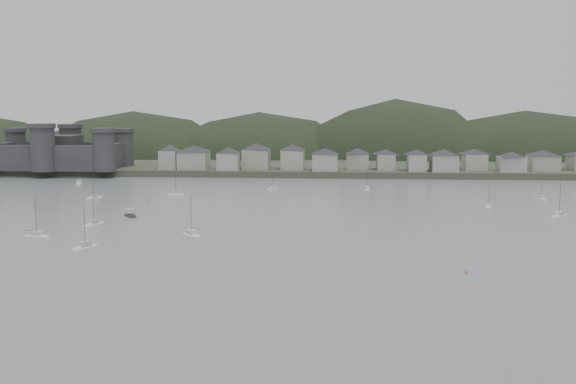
{
  "coord_description": "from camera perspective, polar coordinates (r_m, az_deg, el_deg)",
  "views": [
    {
      "loc": [
        14.97,
        -128.96,
        32.6
      ],
      "look_at": [
        0.0,
        75.0,
        6.0
      ],
      "focal_mm": 40.86,
      "sensor_mm": 36.0,
      "label": 1
    }
  ],
  "objects": [
    {
      "name": "mooring_buoys",
      "position": [
        189.9,
        4.59,
        -2.45
      ],
      "size": [
        160.78,
        116.71,
        0.7
      ],
      "color": "#AD6B39",
      "rests_on": "ground"
    },
    {
      "name": "ground",
      "position": [
        133.86,
        -2.37,
        -6.69
      ],
      "size": [
        900.0,
        900.0,
        0.0
      ],
      "primitive_type": "plane",
      "color": "slate",
      "rests_on": "ground"
    },
    {
      "name": "castle",
      "position": [
        337.67,
        -19.41,
        3.32
      ],
      "size": [
        66.0,
        43.0,
        20.0
      ],
      "color": "#323234",
      "rests_on": "far_shore_land"
    },
    {
      "name": "sailboat_lead",
      "position": [
        261.82,
        -1.33,
        0.3
      ],
      "size": [
        5.71,
        6.12,
        8.73
      ],
      "rotation": [
        0.0,
        0.0,
        2.42
      ],
      "color": "silver",
      "rests_on": "ground"
    },
    {
      "name": "waterfront_town",
      "position": [
        315.24,
        10.69,
        2.93
      ],
      "size": [
        451.48,
        28.46,
        12.92
      ],
      "color": "gray",
      "rests_on": "far_shore_land"
    },
    {
      "name": "motor_launch_far",
      "position": [
        202.83,
        -13.56,
        -1.96
      ],
      "size": [
        6.83,
        8.05,
        3.88
      ],
      "rotation": [
        0.0,
        0.0,
        3.76
      ],
      "color": "black",
      "rests_on": "ground"
    },
    {
      "name": "far_shore_land",
      "position": [
        425.37,
        2.17,
        3.21
      ],
      "size": [
        900.0,
        250.0,
        3.0
      ],
      "primitive_type": "cube",
      "color": "#383D2D",
      "rests_on": "ground"
    },
    {
      "name": "moored_fleet",
      "position": [
        189.18,
        -9.66,
        -2.56
      ],
      "size": [
        260.12,
        169.31,
        12.75
      ],
      "color": "silver",
      "rests_on": "ground"
    },
    {
      "name": "forested_ridge",
      "position": [
        400.9,
        2.72,
        1.12
      ],
      "size": [
        851.55,
        103.94,
        102.57
      ],
      "color": "black",
      "rests_on": "ground"
    }
  ]
}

